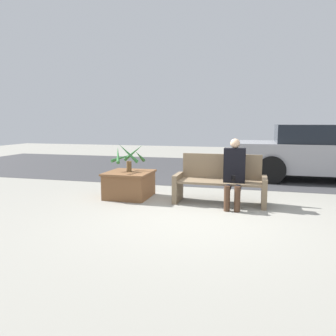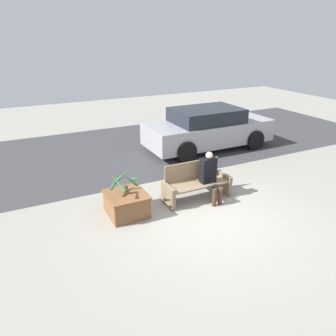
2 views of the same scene
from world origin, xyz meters
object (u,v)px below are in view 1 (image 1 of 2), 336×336
potted_plant (128,157)px  parked_car (326,153)px  bench (220,182)px  person_seated (234,171)px  planter_box (129,184)px

potted_plant → parked_car: bearing=36.7°
potted_plant → bench: bearing=-0.3°
person_seated → planter_box: bearing=174.6°
planter_box → bench: bearing=0.1°
person_seated → potted_plant: size_ratio=1.78×
parked_car → person_seated: bearing=-122.3°
planter_box → parked_car: size_ratio=0.20×
bench → planter_box: bench is taller
planter_box → parked_car: bearing=37.0°
bench → parked_car: (2.40, 3.18, 0.32)m
parked_car → bench: bearing=-127.1°
bench → person_seated: bearing=-36.9°
bench → potted_plant: 1.89m
person_seated → parked_car: parked_car is taller
planter_box → potted_plant: bearing=142.3°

